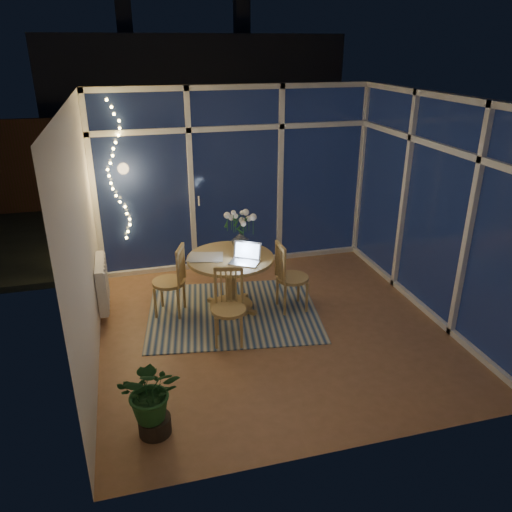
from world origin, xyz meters
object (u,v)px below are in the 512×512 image
object	(u,v)px
laptop	(244,254)
potted_plant	(152,397)
chair_right	(292,276)
chair_front	(229,308)
chair_left	(169,280)
dining_table	(231,283)
flower_vase	(240,240)

from	to	relation	value
laptop	potted_plant	xyz separation A→B (m)	(-1.22, -1.74, -0.46)
chair_right	chair_front	distance (m)	1.07
chair_left	laptop	world-z (taller)	laptop
chair_right	potted_plant	world-z (taller)	chair_right
chair_right	chair_front	bearing A→B (deg)	119.06
chair_right	dining_table	bearing A→B (deg)	73.87
potted_plant	flower_vase	bearing A→B (deg)	59.72
dining_table	chair_left	world-z (taller)	chair_left
flower_vase	dining_table	bearing A→B (deg)	-127.23
chair_left	chair_front	world-z (taller)	chair_left
chair_front	flower_vase	xyz separation A→B (m)	(0.37, 0.98, 0.39)
chair_right	flower_vase	distance (m)	0.79
chair_front	laptop	bearing A→B (deg)	72.82
chair_left	laptop	bearing A→B (deg)	90.91
chair_left	potted_plant	xyz separation A→B (m)	(-0.35, -2.05, -0.07)
dining_table	chair_front	xyz separation A→B (m)	(-0.18, -0.74, 0.08)
dining_table	chair_left	size ratio (longest dim) A/B	1.16
chair_left	chair_right	world-z (taller)	same
chair_front	potted_plant	size ratio (longest dim) A/B	1.15
chair_right	flower_vase	size ratio (longest dim) A/B	4.33
chair_front	potted_plant	distance (m)	1.53
laptop	dining_table	bearing A→B (deg)	149.76
potted_plant	laptop	bearing A→B (deg)	54.87
laptop	flower_vase	xyz separation A→B (m)	(0.06, 0.47, -0.02)
chair_left	laptop	distance (m)	1.00
dining_table	laptop	bearing A→B (deg)	-61.77
chair_right	laptop	xyz separation A→B (m)	(-0.62, -0.03, 0.39)
chair_left	chair_right	bearing A→B (deg)	99.95
chair_right	flower_vase	bearing A→B (deg)	50.23
chair_front	flower_vase	world-z (taller)	flower_vase
chair_front	potted_plant	xyz separation A→B (m)	(-0.92, -1.22, -0.06)
laptop	chair_right	bearing A→B (deg)	34.63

